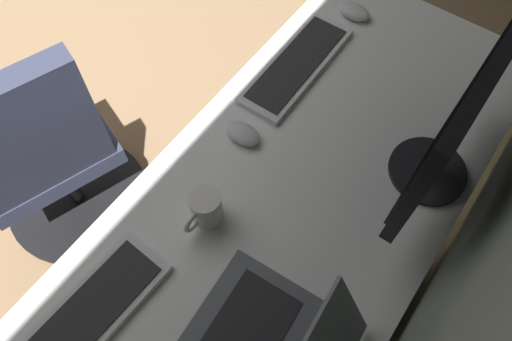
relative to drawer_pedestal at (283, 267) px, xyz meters
The scene contains 10 objects.
floor_plane 2.00m from the drawer_pedestal, 99.17° to the right, with size 5.64×5.64×0.00m, color #9E7A56.
desk 0.32m from the drawer_pedestal, 33.67° to the right, with size 1.85×0.71×0.73m.
drawer_pedestal is the anchor object (origin of this frame).
monitor_primary 0.76m from the drawer_pedestal, 146.82° to the left, with size 0.57×0.20×0.47m.
keyboard_main 0.62m from the drawer_pedestal, 148.01° to the right, with size 0.42×0.15×0.02m.
keyboard_spare 0.66m from the drawer_pedestal, 26.07° to the right, with size 0.43×0.16×0.02m.
mouse_main 0.48m from the drawer_pedestal, 117.08° to the right, with size 0.06×0.10×0.03m, color silver.
mouse_spare 0.83m from the drawer_pedestal, 161.83° to the right, with size 0.06×0.10×0.03m, color silver.
coffee_mug 0.48m from the drawer_pedestal, 55.81° to the right, with size 0.12×0.08×0.10m.
office_chair 0.85m from the drawer_pedestal, 76.99° to the right, with size 0.56×0.60×0.97m.
Camera 1 is at (0.74, 2.15, 1.80)m, focal length 33.24 mm.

